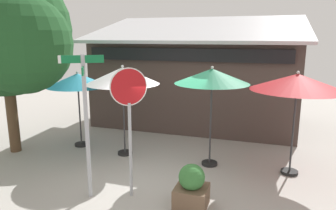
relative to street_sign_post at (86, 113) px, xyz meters
The scene contains 10 objects.
ground_plane 2.74m from the street_sign_post, 58.36° to the left, with size 28.00×28.00×0.10m, color #ADA8A0.
cafe_building 6.99m from the street_sign_post, 82.99° to the left, with size 8.24×4.69×4.43m.
street_sign_post is the anchor object (origin of this frame).
stop_sign 0.94m from the street_sign_post, 21.07° to the left, with size 0.63×0.54×2.92m.
patio_umbrella_teal_left 3.56m from the street_sign_post, 126.17° to the left, with size 1.97×1.97×2.47m.
patio_umbrella_ivory_center 2.67m from the street_sign_post, 98.36° to the left, with size 2.16×2.16×2.74m.
patio_umbrella_forest_green_right 3.48m from the street_sign_post, 49.22° to the left, with size 2.01×2.01×2.78m.
patio_umbrella_crimson_far_right 5.15m from the street_sign_post, 31.56° to the left, with size 2.32×2.32×2.72m.
shade_tree 4.25m from the street_sign_post, 154.61° to the left, with size 4.38×3.91×5.69m.
sidewalk_planter 2.76m from the street_sign_post, ahead, with size 0.68×0.68×0.96m.
Camera 1 is at (2.69, -7.24, 3.55)m, focal length 33.47 mm.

